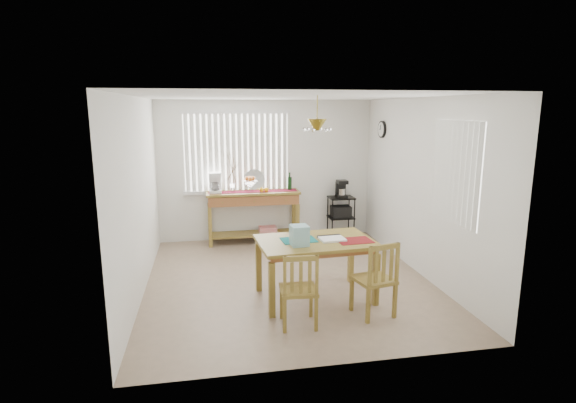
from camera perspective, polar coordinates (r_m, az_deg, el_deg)
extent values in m
cube|color=#9F846B|center=(6.62, 0.00, -9.98)|extent=(4.00, 4.50, 0.01)
cube|color=white|center=(8.50, -2.79, 3.99)|extent=(4.00, 0.10, 2.60)
cube|color=white|center=(4.07, 5.86, -4.64)|extent=(4.00, 0.10, 2.60)
cube|color=white|center=(6.23, -18.89, 0.51)|extent=(0.10, 4.50, 2.60)
cube|color=white|center=(6.92, 16.96, 1.71)|extent=(0.10, 4.50, 2.60)
cube|color=white|center=(6.15, 0.01, 13.66)|extent=(4.00, 4.50, 0.10)
cube|color=white|center=(8.35, -6.53, 6.21)|extent=(1.90, 0.01, 1.40)
cube|color=white|center=(8.33, -12.73, 5.98)|extent=(0.07, 0.03, 1.40)
cube|color=white|center=(8.32, -12.00, 6.01)|extent=(0.07, 0.03, 1.40)
cube|color=white|center=(8.32, -11.27, 6.04)|extent=(0.07, 0.03, 1.40)
cube|color=white|center=(8.32, -10.54, 6.07)|extent=(0.07, 0.03, 1.40)
cube|color=white|center=(8.32, -9.81, 6.10)|extent=(0.07, 0.03, 1.40)
cube|color=white|center=(8.32, -9.08, 6.12)|extent=(0.07, 0.03, 1.40)
cube|color=white|center=(8.33, -8.35, 6.15)|extent=(0.07, 0.03, 1.40)
cube|color=white|center=(8.33, -7.62, 6.17)|extent=(0.07, 0.03, 1.40)
cube|color=white|center=(8.34, -6.89, 6.19)|extent=(0.07, 0.03, 1.40)
cube|color=white|center=(8.34, -6.16, 6.21)|extent=(0.07, 0.03, 1.40)
cube|color=white|center=(8.35, -5.44, 6.23)|extent=(0.07, 0.03, 1.40)
cube|color=white|center=(8.36, -4.71, 6.25)|extent=(0.07, 0.03, 1.40)
cube|color=white|center=(8.37, -3.99, 6.27)|extent=(0.07, 0.03, 1.40)
cube|color=white|center=(8.39, -3.27, 6.29)|extent=(0.07, 0.03, 1.40)
cube|color=white|center=(8.40, -2.55, 6.30)|extent=(0.07, 0.03, 1.40)
cube|color=white|center=(8.41, -1.83, 6.32)|extent=(0.07, 0.03, 1.40)
cube|color=white|center=(8.43, -1.12, 6.33)|extent=(0.07, 0.03, 1.40)
cube|color=white|center=(8.45, -0.41, 6.35)|extent=(0.07, 0.03, 1.40)
cube|color=white|center=(8.43, -6.41, 1.25)|extent=(1.98, 0.06, 0.06)
cube|color=white|center=(8.29, -6.64, 11.22)|extent=(1.98, 0.06, 0.06)
cube|color=white|center=(6.06, 20.56, 3.47)|extent=(0.01, 1.10, 1.30)
cube|color=white|center=(5.64, 23.02, 2.71)|extent=(0.03, 0.07, 1.30)
cube|color=white|center=(5.73, 22.42, 2.89)|extent=(0.03, 0.07, 1.30)
cube|color=white|center=(5.83, 21.84, 3.06)|extent=(0.03, 0.07, 1.30)
cube|color=white|center=(5.92, 21.28, 3.23)|extent=(0.03, 0.07, 1.30)
cube|color=white|center=(6.01, 20.74, 3.39)|extent=(0.03, 0.07, 1.30)
cube|color=white|center=(6.10, 20.21, 3.54)|extent=(0.03, 0.07, 1.30)
cube|color=white|center=(6.20, 19.70, 3.69)|extent=(0.03, 0.07, 1.30)
cube|color=white|center=(6.29, 19.21, 3.84)|extent=(0.03, 0.07, 1.30)
cube|color=white|center=(6.39, 18.72, 3.98)|extent=(0.03, 0.07, 1.30)
cube|color=white|center=(6.48, 18.26, 4.11)|extent=(0.03, 0.07, 1.30)
cylinder|color=black|center=(8.21, 11.85, 8.95)|extent=(0.04, 0.30, 0.30)
cylinder|color=white|center=(8.20, 11.70, 8.96)|extent=(0.01, 0.25, 0.25)
cylinder|color=olive|center=(5.55, 3.73, 11.57)|extent=(0.01, 0.01, 0.34)
cone|color=olive|center=(5.55, 3.70, 9.71)|extent=(0.24, 0.24, 0.14)
sphere|color=white|center=(5.60, 5.30, 9.09)|extent=(0.05, 0.05, 0.05)
sphere|color=white|center=(5.71, 4.14, 9.16)|extent=(0.05, 0.05, 0.05)
sphere|color=white|center=(5.67, 2.56, 9.16)|extent=(0.05, 0.05, 0.05)
sphere|color=white|center=(5.52, 2.06, 9.09)|extent=(0.05, 0.05, 0.05)
sphere|color=white|center=(5.40, 3.22, 9.03)|extent=(0.05, 0.05, 0.05)
sphere|color=white|center=(5.44, 4.88, 9.02)|extent=(0.05, 0.05, 0.05)
cube|color=olive|center=(8.22, -4.46, 1.12)|extent=(1.70, 0.48, 0.04)
cube|color=#9E5F33|center=(8.24, -4.45, 0.32)|extent=(1.63, 0.44, 0.17)
cube|color=olive|center=(8.12, -9.86, -3.26)|extent=(0.06, 0.06, 0.73)
cube|color=olive|center=(8.28, 1.23, -2.79)|extent=(0.06, 0.06, 0.73)
cube|color=olive|center=(8.48, -9.89, -2.61)|extent=(0.06, 0.06, 0.73)
cube|color=olive|center=(8.64, 0.73, -2.18)|extent=(0.06, 0.06, 0.73)
cube|color=olive|center=(8.40, -4.38, -4.08)|extent=(1.57, 0.41, 0.03)
cube|color=red|center=(8.41, -2.58, -3.55)|extent=(0.32, 0.23, 0.11)
cube|color=maroon|center=(8.22, -4.46, 1.29)|extent=(1.61, 0.26, 0.01)
cube|color=white|center=(8.17, -9.21, 1.28)|extent=(0.21, 0.25, 0.05)
cube|color=white|center=(8.23, -9.25, 2.29)|extent=(0.21, 0.08, 0.32)
cube|color=white|center=(8.10, -9.27, 3.40)|extent=(0.21, 0.23, 0.07)
cylinder|color=white|center=(8.13, -9.22, 1.90)|extent=(0.14, 0.14, 0.14)
cylinder|color=white|center=(8.18, -4.82, 1.59)|extent=(0.05, 0.05, 0.11)
cone|color=white|center=(8.17, -4.83, 2.29)|extent=(0.28, 0.28, 0.10)
sphere|color=red|center=(8.16, -4.47, 2.93)|extent=(0.08, 0.08, 0.08)
sphere|color=red|center=(8.20, -4.88, 2.97)|extent=(0.08, 0.08, 0.08)
sphere|color=red|center=(8.15, -5.22, 2.90)|extent=(0.08, 0.08, 0.08)
sphere|color=red|center=(8.10, -4.81, 2.86)|extent=(0.08, 0.08, 0.08)
sphere|color=#FFA70D|center=(8.14, -3.36, 1.49)|extent=(0.08, 0.08, 0.08)
sphere|color=#FFA70D|center=(8.15, -2.77, 1.51)|extent=(0.08, 0.08, 0.08)
cylinder|color=silver|center=(8.39, -4.26, 2.81)|extent=(0.38, 0.10, 0.38)
cylinder|color=white|center=(8.23, -7.08, 1.75)|extent=(0.08, 0.08, 0.15)
cylinder|color=#4C3823|center=(8.18, -7.14, 3.91)|extent=(0.09, 0.04, 0.47)
cylinder|color=#4C3823|center=(8.18, -7.14, 4.10)|extent=(0.15, 0.06, 0.51)
cylinder|color=#4C3823|center=(8.18, -7.13, 3.73)|extent=(0.19, 0.08, 0.38)
cylinder|color=#4C3823|center=(8.17, -7.15, 4.28)|extent=(0.06, 0.03, 0.58)
cylinder|color=#4C3823|center=(8.18, -7.13, 3.65)|extent=(0.23, 0.11, 0.33)
cylinder|color=black|center=(8.35, 0.21, 2.31)|extent=(0.08, 0.08, 0.24)
cylinder|color=black|center=(8.32, 0.21, 3.43)|extent=(0.03, 0.03, 0.08)
cylinder|color=black|center=(8.46, 5.65, -2.32)|extent=(0.02, 0.02, 0.79)
cylinder|color=black|center=(8.58, 8.41, -2.19)|extent=(0.02, 0.02, 0.79)
cylinder|color=black|center=(8.77, 5.05, -1.80)|extent=(0.02, 0.02, 0.79)
cylinder|color=black|center=(8.89, 7.72, -1.67)|extent=(0.02, 0.02, 0.79)
cube|color=black|center=(8.59, 6.78, 0.49)|extent=(0.47, 0.37, 0.03)
cube|color=black|center=(8.67, 6.71, -1.99)|extent=(0.47, 0.37, 0.02)
cube|color=black|center=(8.76, 6.66, -4.16)|extent=(0.47, 0.37, 0.02)
cube|color=black|center=(8.65, 6.73, -1.26)|extent=(0.35, 0.28, 0.21)
cube|color=black|center=(8.57, 6.82, 0.71)|extent=(0.19, 0.22, 0.05)
cube|color=black|center=(8.62, 6.69, 1.57)|extent=(0.19, 0.07, 0.28)
cube|color=black|center=(8.52, 6.86, 2.50)|extent=(0.19, 0.21, 0.07)
cylinder|color=silver|center=(8.54, 6.85, 1.25)|extent=(0.12, 0.12, 0.12)
cube|color=olive|center=(5.80, 3.51, -5.11)|extent=(1.53, 1.05, 0.04)
cube|color=#9E5F33|center=(5.82, 3.50, -5.61)|extent=(1.42, 0.94, 0.06)
cube|color=olive|center=(5.40, -2.07, -11.17)|extent=(0.08, 0.08, 0.68)
cube|color=olive|center=(5.82, 11.11, -9.67)|extent=(0.08, 0.08, 0.68)
cube|color=olive|center=(6.15, -3.76, -8.29)|extent=(0.08, 0.08, 0.68)
cube|color=olive|center=(6.52, 7.98, -7.20)|extent=(0.08, 0.08, 0.68)
cube|color=#136C6D|center=(5.78, 1.37, -4.90)|extent=(0.46, 0.35, 0.01)
cube|color=maroon|center=(5.81, 8.43, -4.93)|extent=(0.46, 0.35, 0.01)
cube|color=white|center=(5.81, 5.64, -4.77)|extent=(0.33, 0.27, 0.03)
cube|color=black|center=(5.93, 5.19, -4.39)|extent=(0.32, 0.06, 0.03)
cube|color=#88BEC7|center=(5.54, 1.45, -4.33)|extent=(0.22, 0.22, 0.25)
cube|color=olive|center=(5.20, 1.33, -11.18)|extent=(0.44, 0.44, 0.04)
cube|color=olive|center=(5.47, 2.93, -12.50)|extent=(0.04, 0.04, 0.40)
cube|color=olive|center=(5.43, -0.83, -12.69)|extent=(0.04, 0.04, 0.40)
cube|color=olive|center=(5.15, 3.59, -14.09)|extent=(0.04, 0.04, 0.40)
cube|color=olive|center=(5.11, -0.43, -14.31)|extent=(0.04, 0.04, 0.40)
cube|color=olive|center=(4.96, 3.68, -9.30)|extent=(0.04, 0.04, 0.45)
cube|color=olive|center=(4.91, -0.42, -9.49)|extent=(0.04, 0.04, 0.45)
cube|color=olive|center=(4.87, 1.65, -7.25)|extent=(0.37, 0.05, 0.06)
cube|color=olive|center=(4.96, 2.77, -9.59)|extent=(0.04, 0.02, 0.36)
cube|color=olive|center=(4.94, 1.64, -9.64)|extent=(0.04, 0.02, 0.36)
cube|color=olive|center=(4.93, 0.50, -9.69)|extent=(0.04, 0.02, 0.36)
cube|color=olive|center=(5.53, 10.80, -9.71)|extent=(0.51, 0.51, 0.04)
cube|color=olive|center=(5.86, 11.24, -10.92)|extent=(0.05, 0.05, 0.42)
cube|color=olive|center=(5.67, 8.08, -11.58)|extent=(0.05, 0.05, 0.42)
cube|color=olive|center=(5.58, 13.40, -12.19)|extent=(0.05, 0.05, 0.42)
cube|color=olive|center=(5.39, 10.13, -12.96)|extent=(0.05, 0.05, 0.42)
cube|color=olive|center=(5.40, 13.71, -7.49)|extent=(0.04, 0.04, 0.47)
cube|color=olive|center=(5.19, 10.39, -8.11)|extent=(0.04, 0.04, 0.47)
cube|color=olive|center=(5.23, 12.18, -5.68)|extent=(0.39, 0.11, 0.06)
cube|color=olive|center=(5.36, 12.98, -7.87)|extent=(0.04, 0.03, 0.38)
cube|color=olive|center=(5.30, 12.07, -8.04)|extent=(0.04, 0.03, 0.38)
cube|color=olive|center=(5.25, 11.14, -8.21)|extent=(0.04, 0.03, 0.38)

